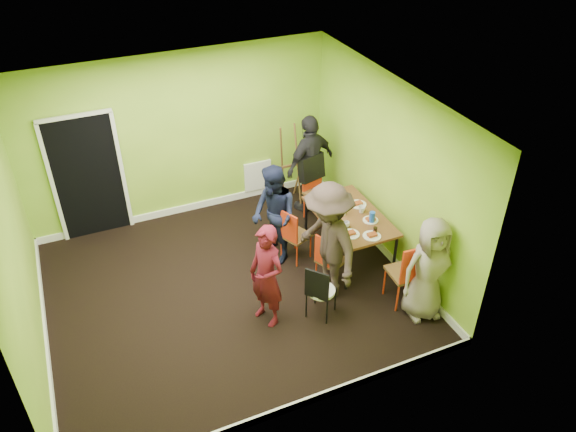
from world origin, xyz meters
name	(u,v)px	position (x,y,z in m)	size (l,w,h in m)	color
ground	(230,289)	(0.00, 0.00, 0.00)	(5.00, 5.00, 0.00)	black
room_walls	(222,233)	(-0.02, 0.04, 0.99)	(5.04, 4.54, 2.82)	#7EAF2D
dining_table	(350,218)	(1.94, 0.03, 0.70)	(0.90, 1.50, 0.75)	black
chair_left_far	(293,233)	(1.11, 0.27, 0.51)	(0.49, 0.49, 0.90)	red
chair_left_near	(329,258)	(1.35, -0.46, 0.49)	(0.48, 0.48, 0.87)	red
chair_back_end	(313,174)	(1.94, 1.29, 0.78)	(0.57, 0.63, 1.10)	red
chair_front_end	(409,271)	(2.15, -1.24, 0.59)	(0.45, 0.46, 1.04)	red
chair_bentwood	(320,290)	(0.94, -1.00, 0.47)	(0.47, 0.47, 0.85)	black
easel	(294,163)	(1.81, 1.79, 0.76)	(0.61, 0.58, 1.53)	brown
plate_near_left	(324,207)	(1.67, 0.37, 0.76)	(0.27, 0.27, 0.01)	white
plate_near_right	(350,234)	(1.71, -0.40, 0.76)	(0.26, 0.26, 0.01)	white
plate_far_back	(335,193)	(2.01, 0.66, 0.76)	(0.26, 0.26, 0.01)	white
plate_far_front	(372,236)	(1.96, -0.56, 0.76)	(0.26, 0.26, 0.01)	white
plate_wall_back	(358,204)	(2.18, 0.23, 0.76)	(0.26, 0.26, 0.01)	white
plate_wall_front	(371,220)	(2.15, -0.21, 0.76)	(0.23, 0.23, 0.01)	white
thermos	(344,208)	(1.86, 0.08, 0.87)	(0.07, 0.07, 0.25)	white
blue_bottle	(372,217)	(2.14, -0.26, 0.84)	(0.08, 0.08, 0.18)	blue
orange_bottle	(339,208)	(1.84, 0.20, 0.79)	(0.04, 0.04, 0.08)	red
glass_mid	(336,209)	(1.79, 0.20, 0.79)	(0.06, 0.06, 0.09)	black
glass_back	(345,199)	(2.05, 0.39, 0.80)	(0.06, 0.06, 0.10)	black
glass_front	(375,230)	(2.05, -0.50, 0.79)	(0.06, 0.06, 0.09)	black
cup_a	(346,224)	(1.74, -0.21, 0.79)	(0.11, 0.11, 0.09)	white
cup_b	(362,209)	(2.13, 0.03, 0.80)	(0.11, 0.11, 0.10)	white
person_standing	(267,276)	(0.29, -0.77, 0.75)	(0.54, 0.36, 1.49)	#550E1B
person_left_far	(274,215)	(0.88, 0.43, 0.78)	(0.76, 0.59, 1.57)	black
person_left_near	(328,243)	(1.23, -0.62, 0.90)	(1.16, 0.67, 1.79)	#302520
person_back_end	(310,164)	(1.97, 1.48, 0.87)	(1.02, 0.42, 1.74)	black
person_front_end	(429,269)	(2.26, -1.50, 0.76)	(0.75, 0.49, 1.53)	gray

